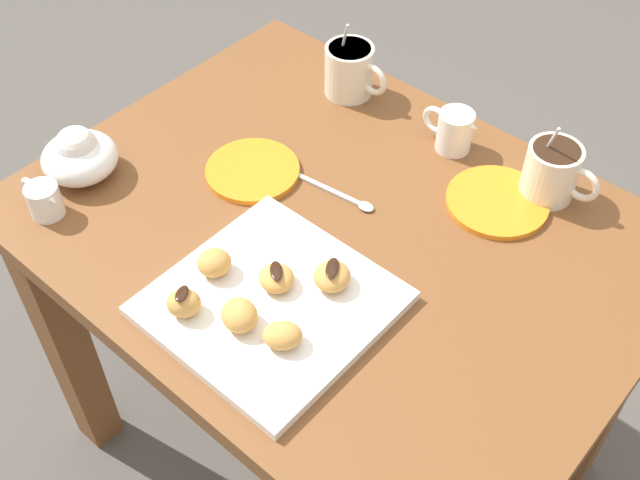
{
  "coord_description": "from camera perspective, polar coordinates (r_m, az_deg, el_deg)",
  "views": [
    {
      "loc": [
        0.54,
        -0.65,
        1.58
      ],
      "look_at": [
        0.01,
        -0.05,
        0.72
      ],
      "focal_mm": 43.94,
      "sensor_mm": 36.0,
      "label": 1
    }
  ],
  "objects": [
    {
      "name": "ground_plane",
      "position": [
        1.79,
        0.85,
        -14.8
      ],
      "size": [
        8.0,
        8.0,
        0.0
      ],
      "primitive_type": "plane",
      "color": "#514C47"
    },
    {
      "name": "dining_table",
      "position": [
        1.31,
        1.12,
        -3.09
      ],
      "size": [
        0.96,
        0.73,
        0.7
      ],
      "color": "brown",
      "rests_on": "ground_plane"
    },
    {
      "name": "pastry_plate_square",
      "position": [
        1.1,
        -3.58,
        -4.61
      ],
      "size": [
        0.3,
        0.3,
        0.02
      ],
      "primitive_type": "cube",
      "color": "white",
      "rests_on": "dining_table"
    },
    {
      "name": "coffee_mug_cream_left",
      "position": [
        1.44,
        2.21,
        12.33
      ],
      "size": [
        0.13,
        0.09,
        0.14
      ],
      "color": "silver",
      "rests_on": "dining_table"
    },
    {
      "name": "coffee_mug_cream_right",
      "position": [
        1.28,
        16.58,
        4.85
      ],
      "size": [
        0.13,
        0.09,
        0.14
      ],
      "color": "silver",
      "rests_on": "dining_table"
    },
    {
      "name": "cream_pitcher_white",
      "position": [
        1.34,
        9.74,
        7.97
      ],
      "size": [
        0.1,
        0.06,
        0.07
      ],
      "color": "white",
      "rests_on": "dining_table"
    },
    {
      "name": "ice_cream_bowl",
      "position": [
        1.33,
        -17.14,
        5.92
      ],
      "size": [
        0.12,
        0.12,
        0.09
      ],
      "color": "white",
      "rests_on": "dining_table"
    },
    {
      "name": "chocolate_sauce_pitcher",
      "position": [
        1.28,
        -19.49,
        2.85
      ],
      "size": [
        0.09,
        0.05,
        0.06
      ],
      "color": "white",
      "rests_on": "dining_table"
    },
    {
      "name": "saucer_orange_left",
      "position": [
        1.3,
        -5.01,
        5.01
      ],
      "size": [
        0.16,
        0.16,
        0.01
      ],
      "primitive_type": "cylinder",
      "color": "orange",
      "rests_on": "dining_table"
    },
    {
      "name": "saucer_orange_right",
      "position": [
        1.27,
        12.77,
        2.74
      ],
      "size": [
        0.16,
        0.16,
        0.01
      ],
      "primitive_type": "cylinder",
      "color": "orange",
      "rests_on": "dining_table"
    },
    {
      "name": "loose_spoon_near_saucer",
      "position": [
        1.25,
        1.49,
        3.3
      ],
      "size": [
        0.16,
        0.03,
        0.01
      ],
      "color": "silver",
      "rests_on": "dining_table"
    },
    {
      "name": "beignet_0",
      "position": [
        1.06,
        -5.89,
        -5.48
      ],
      "size": [
        0.07,
        0.07,
        0.04
      ],
      "primitive_type": "ellipsoid",
      "rotation": [
        0.0,
        0.0,
        5.87
      ],
      "color": "#D19347",
      "rests_on": "pastry_plate_square"
    },
    {
      "name": "beignet_1",
      "position": [
        1.04,
        -2.75,
        -6.96
      ],
      "size": [
        0.07,
        0.07,
        0.03
      ],
      "primitive_type": "ellipsoid",
      "rotation": [
        0.0,
        0.0,
        0.68
      ],
      "color": "#D19347",
      "rests_on": "pastry_plate_square"
    },
    {
      "name": "beignet_2",
      "position": [
        1.08,
        -9.89,
        -4.56
      ],
      "size": [
        0.06,
        0.06,
        0.04
      ],
      "primitive_type": "ellipsoid",
      "rotation": [
        0.0,
        0.0,
        5.34
      ],
      "color": "#D19347",
      "rests_on": "pastry_plate_square"
    },
    {
      "name": "chocolate_drizzle_2",
      "position": [
        1.07,
        -10.03,
        -3.87
      ],
      "size": [
        0.03,
        0.03,
        0.0
      ],
      "primitive_type": "ellipsoid",
      "rotation": [
        0.0,
        0.0,
        5.2
      ],
      "color": "black",
      "rests_on": "beignet_2"
    },
    {
      "name": "beignet_3",
      "position": [
        1.12,
        -7.71,
        -1.65
      ],
      "size": [
        0.07,
        0.07,
        0.04
      ],
      "primitive_type": "ellipsoid",
      "rotation": [
        0.0,
        0.0,
        4.06
      ],
      "color": "#D19347",
      "rests_on": "pastry_plate_square"
    },
    {
      "name": "beignet_4",
      "position": [
        1.1,
        0.89,
        -2.66
      ],
      "size": [
        0.07,
        0.07,
        0.03
      ],
      "primitive_type": "ellipsoid",
      "rotation": [
        0.0,
        0.0,
        2.12
      ],
      "color": "#D19347",
      "rests_on": "pastry_plate_square"
    },
    {
      "name": "chocolate_drizzle_4",
      "position": [
        1.09,
        0.9,
        -2.05
      ],
      "size": [
        0.04,
        0.04,
        0.0
      ],
      "primitive_type": "ellipsoid",
      "rotation": [
        0.0,
        0.0,
        2.13
      ],
      "color": "black",
      "rests_on": "beignet_4"
    },
    {
      "name": "beignet_5",
      "position": [
        1.1,
        -3.17,
        -2.8
      ],
      "size": [
        0.07,
        0.07,
        0.03
      ],
      "primitive_type": "ellipsoid",
      "rotation": [
        0.0,
        0.0,
        5.73
      ],
      "color": "#D19347",
      "rests_on": "pastry_plate_square"
    },
    {
      "name": "chocolate_drizzle_5",
      "position": [
        1.09,
        -3.21,
        -2.26
      ],
      "size": [
        0.04,
        0.04,
        0.0
      ],
      "primitive_type": "ellipsoid",
      "rotation": [
        0.0,
        0.0,
        5.57
      ],
      "color": "black",
      "rests_on": "beignet_5"
    }
  ]
}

